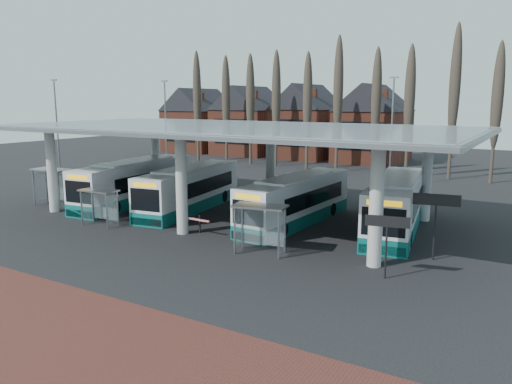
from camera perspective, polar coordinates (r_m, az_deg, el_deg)
The scene contains 17 objects.
ground at distance 29.25m, azimuth -11.46°, elevation -5.75°, with size 140.00×140.00×0.00m, color black.
station_canopy at distance 34.52m, azimuth -2.82°, elevation 6.50°, with size 32.00×16.00×6.34m.
poplar_row at distance 56.97m, azimuth 11.44°, elevation 10.98°, with size 45.10×1.10×14.50m.
townhouse_row at distance 73.48m, azimuth 2.51°, elevation 8.80°, with size 36.80×10.30×12.25m.
lamp_post_a at distance 56.59m, azimuth -10.27°, elevation 7.54°, with size 0.80×0.16×10.17m.
lamp_post_b at distance 48.56m, azimuth 15.24°, elevation 6.88°, with size 0.80×0.16×10.17m.
lamp_post_d at distance 56.92m, azimuth -21.78°, elevation 6.98°, with size 0.80×0.16×10.17m.
bus_0 at distance 40.67m, azimuth -13.57°, elevation 1.03°, with size 3.85×12.44×3.40m.
bus_1 at distance 37.48m, azimuth -7.49°, elevation 0.33°, with size 4.23×11.88×3.23m.
bus_2 at distance 33.12m, azimuth 4.65°, elevation -1.01°, with size 2.92×11.48×3.16m.
bus_3 at distance 32.54m, azimuth 15.76°, elevation -1.42°, with size 4.43×12.33×3.35m.
shelter_0 at distance 41.60m, azimuth -22.16°, elevation 1.42°, with size 3.20×1.81×2.86m.
shelter_1 at distance 34.03m, azimuth -17.35°, elevation -0.78°, with size 2.61×1.45×2.34m.
shelter_2 at distance 26.45m, azimuth 0.54°, elevation -2.99°, with size 3.04×1.93×2.62m.
info_sign_0 at distance 23.25m, azimuth 14.76°, elevation -3.82°, with size 1.95×0.50×2.94m.
info_sign_1 at distance 26.65m, azimuth 19.90°, elevation -1.40°, with size 2.28×0.58×3.42m.
barrier at distance 30.54m, azimuth -6.90°, elevation -3.23°, with size 2.25×0.65×1.12m.
Camera 1 is at (19.04, -20.69, 8.06)m, focal length 35.00 mm.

